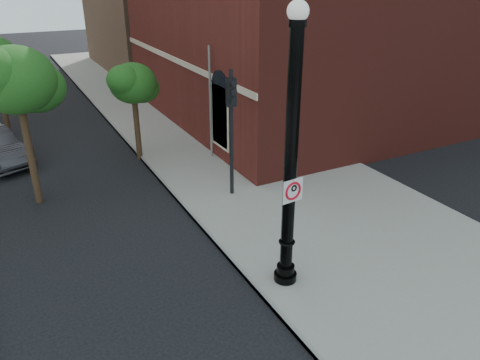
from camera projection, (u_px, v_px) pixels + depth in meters
ground at (194, 336)px, 10.53m from camera, size 120.00×120.00×0.00m
sidewalk_right at (232, 150)px, 21.10m from camera, size 8.00×60.00×0.12m
curb_edge at (148, 165)px, 19.43m from camera, size 0.10×60.00×0.14m
lamppost at (290, 170)px, 10.95m from camera, size 0.59×0.59×6.99m
no_parking_sign at (293, 191)px, 10.99m from camera, size 0.58×0.11×0.58m
traffic_signal_right at (231, 114)px, 15.68m from camera, size 0.29×0.37×4.58m
utility_pole at (210, 105)px, 19.30m from camera, size 0.10×0.10×4.78m
street_tree_a at (17, 82)px, 14.82m from camera, size 3.00×2.71×5.40m
street_tree_c at (133, 84)px, 18.98m from camera, size 2.28×2.06×4.11m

